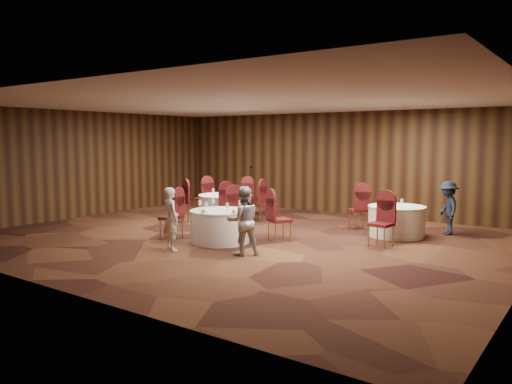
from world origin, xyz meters
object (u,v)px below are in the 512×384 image
Objects in this scene: woman_a at (171,219)px; table_right at (397,221)px; man_c at (448,208)px; mic_stand at (250,199)px; table_left at (225,207)px; woman_b at (243,221)px; table_main at (220,226)px.

table_right is at bearing -103.61° from woman_a.
table_right is 1.36m from man_c.
mic_stand is at bearing -46.26° from woman_a.
table_right is (4.95, 0.49, 0.00)m from table_left.
mic_stand is 5.81m from woman_a.
table_right is 1.02× the size of woman_a.
table_right is 0.97× the size of woman_b.
woman_a is (1.61, -3.79, 0.30)m from table_left.
woman_b is at bearing -46.40° from table_left.
table_main is 5.63m from man_c.
mic_stand reaches higher than man_c.
mic_stand is (-5.27, 1.19, 0.05)m from table_right.
mic_stand is 6.04m from woman_b.
table_main is 1.31m from woman_a.
woman_b reaches higher than table_main.
woman_b reaches higher than woman_a.
table_left is 6.08m from man_c.
woman_b reaches higher than table_right.
table_left is at bearing -174.35° from table_right.
table_right is 0.92× the size of mic_stand.
man_c is (6.22, -0.26, 0.24)m from mic_stand.
table_left is at bearing -107.51° from man_c.
mic_stand is at bearing 117.86° from table_main.
mic_stand is 1.10× the size of woman_a.
table_left is at bearing 126.91° from table_main.
table_main is 4.79m from mic_stand.
table_main is 3.19m from table_left.
mic_stand is 1.11× the size of man_c.
woman_a reaches higher than table_right.
woman_b is 5.46m from man_c.
woman_b is (3.12, -3.28, 0.33)m from table_left.
table_main and table_left have the same top height.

